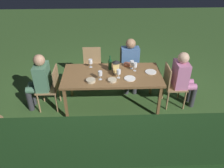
% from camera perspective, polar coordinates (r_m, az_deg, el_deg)
% --- Properties ---
extents(ground_plane, '(16.00, 16.00, 0.00)m').
position_cam_1_polar(ground_plane, '(4.59, 0.00, -5.37)').
color(ground_plane, '#385B28').
extents(dining_table, '(1.85, 0.90, 0.73)m').
position_cam_1_polar(dining_table, '(4.21, 0.00, 1.90)').
color(dining_table, brown).
rests_on(dining_table, ground).
extents(chair_side_left_b, '(0.42, 0.40, 0.87)m').
position_cam_1_polar(chair_side_left_b, '(5.04, -5.11, 4.83)').
color(chair_side_left_b, '#9E7A51').
rests_on(chair_side_left_b, ground).
extents(chair_side_left_a, '(0.42, 0.40, 0.87)m').
position_cam_1_polar(chair_side_left_a, '(5.07, 4.39, 4.99)').
color(chair_side_left_a, '#9E7A51').
rests_on(chair_side_left_a, ground).
extents(person_in_blue, '(0.38, 0.47, 1.15)m').
position_cam_1_polar(person_in_blue, '(4.82, 4.70, 5.52)').
color(person_in_blue, '#426699').
rests_on(person_in_blue, ground).
extents(chair_head_near, '(0.40, 0.42, 0.87)m').
position_cam_1_polar(chair_head_near, '(4.50, 15.14, 0.04)').
color(chair_head_near, '#9E7A51').
rests_on(chair_head_near, ground).
extents(person_in_pink, '(0.48, 0.38, 1.15)m').
position_cam_1_polar(person_in_pink, '(4.48, 17.80, 1.73)').
color(person_in_pink, '#C675A3').
rests_on(person_in_pink, ground).
extents(chair_head_far, '(0.40, 0.42, 0.87)m').
position_cam_1_polar(chair_head_far, '(4.43, -15.38, -0.55)').
color(chair_head_far, '#9E7A51').
rests_on(chair_head_far, ground).
extents(person_in_green, '(0.48, 0.38, 1.15)m').
position_cam_1_polar(person_in_green, '(4.40, -18.14, 1.06)').
color(person_in_green, '#4C7A5B').
rests_on(person_in_green, ground).
extents(lantern_centerpiece, '(0.15, 0.15, 0.27)m').
position_cam_1_polar(lantern_centerpiece, '(4.16, 1.05, 4.68)').
color(lantern_centerpiece, black).
rests_on(lantern_centerpiece, dining_table).
extents(green_bottle_on_table, '(0.07, 0.07, 0.29)m').
position_cam_1_polar(green_bottle_on_table, '(4.30, -0.51, 5.07)').
color(green_bottle_on_table, '#144723').
rests_on(green_bottle_on_table, dining_table).
extents(wine_glass_a, '(0.08, 0.08, 0.17)m').
position_cam_1_polar(wine_glass_a, '(4.01, 1.72, 3.05)').
color(wine_glass_a, silver).
rests_on(wine_glass_a, dining_table).
extents(wine_glass_b, '(0.08, 0.08, 0.17)m').
position_cam_1_polar(wine_glass_b, '(3.97, -3.05, 2.64)').
color(wine_glass_b, silver).
rests_on(wine_glass_b, dining_table).
extents(wine_glass_c, '(0.08, 0.08, 0.17)m').
position_cam_1_polar(wine_glass_c, '(4.34, 5.15, 5.34)').
color(wine_glass_c, silver).
rests_on(wine_glass_c, dining_table).
extents(wine_glass_d, '(0.08, 0.08, 0.17)m').
position_cam_1_polar(wine_glass_d, '(4.40, -5.54, 5.71)').
color(wine_glass_d, silver).
rests_on(wine_glass_d, dining_table).
extents(wine_glass_e, '(0.08, 0.08, 0.17)m').
position_cam_1_polar(wine_glass_e, '(4.27, 5.94, 4.80)').
color(wine_glass_e, silver).
rests_on(wine_glass_e, dining_table).
extents(plate_a, '(0.21, 0.21, 0.01)m').
position_cam_1_polar(plate_a, '(4.31, 9.92, 3.08)').
color(plate_a, white).
rests_on(plate_a, dining_table).
extents(plate_b, '(0.21, 0.21, 0.01)m').
position_cam_1_polar(plate_b, '(4.05, 4.58, 1.43)').
color(plate_b, white).
rests_on(plate_b, dining_table).
extents(bowl_olives, '(0.13, 0.13, 0.06)m').
position_cam_1_polar(bowl_olives, '(4.48, 3.83, 5.06)').
color(bowl_olives, '#9E5138').
rests_on(bowl_olives, dining_table).
extents(bowl_bread, '(0.17, 0.17, 0.05)m').
position_cam_1_polar(bowl_bread, '(3.96, -5.48, 0.91)').
color(bowl_bread, '#BCAD8E').
rests_on(bowl_bread, dining_table).
extents(bowl_salad, '(0.16, 0.16, 0.04)m').
position_cam_1_polar(bowl_salad, '(3.96, 0.04, 1.00)').
color(bowl_salad, '#BCAD8E').
rests_on(bowl_salad, dining_table).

